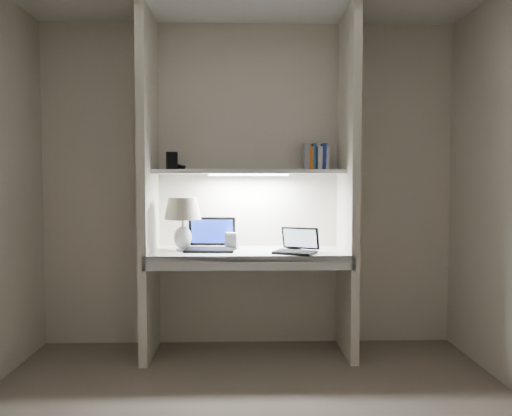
{
  "coord_description": "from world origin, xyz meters",
  "views": [
    {
      "loc": [
        -0.05,
        -2.42,
        1.27
      ],
      "look_at": [
        0.05,
        1.05,
        1.09
      ],
      "focal_mm": 35.0,
      "sensor_mm": 36.0,
      "label": 1
    }
  ],
  "objects_px": {
    "laptop_netbook": "(297,247)",
    "laptop_main": "(211,243)",
    "table_lamp": "(183,215)",
    "speaker": "(232,241)",
    "book_row": "(316,158)"
  },
  "relations": [
    {
      "from": "laptop_netbook",
      "to": "laptop_main",
      "type": "bearing_deg",
      "value": -169.62
    },
    {
      "from": "table_lamp",
      "to": "speaker",
      "type": "xyz_separation_m",
      "value": [
        0.35,
        0.08,
        -0.2
      ]
    },
    {
      "from": "speaker",
      "to": "book_row",
      "type": "distance_m",
      "value": 0.9
    },
    {
      "from": "laptop_netbook",
      "to": "book_row",
      "type": "relative_size",
      "value": 1.75
    },
    {
      "from": "table_lamp",
      "to": "laptop_netbook",
      "type": "distance_m",
      "value": 0.86
    },
    {
      "from": "table_lamp",
      "to": "speaker",
      "type": "height_order",
      "value": "table_lamp"
    },
    {
      "from": "laptop_netbook",
      "to": "speaker",
      "type": "xyz_separation_m",
      "value": [
        -0.47,
        0.2,
        0.02
      ]
    },
    {
      "from": "book_row",
      "to": "laptop_main",
      "type": "bearing_deg",
      "value": -170.74
    },
    {
      "from": "laptop_main",
      "to": "speaker",
      "type": "relative_size",
      "value": 2.95
    },
    {
      "from": "speaker",
      "to": "laptop_main",
      "type": "bearing_deg",
      "value": -153.12
    },
    {
      "from": "laptop_netbook",
      "to": "book_row",
      "type": "xyz_separation_m",
      "value": [
        0.17,
        0.3,
        0.65
      ]
    },
    {
      "from": "speaker",
      "to": "book_row",
      "type": "relative_size",
      "value": 0.62
    },
    {
      "from": "laptop_main",
      "to": "speaker",
      "type": "height_order",
      "value": "laptop_main"
    },
    {
      "from": "laptop_netbook",
      "to": "speaker",
      "type": "bearing_deg",
      "value": -177.33
    },
    {
      "from": "speaker",
      "to": "laptop_netbook",
      "type": "bearing_deg",
      "value": -6.6
    }
  ]
}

